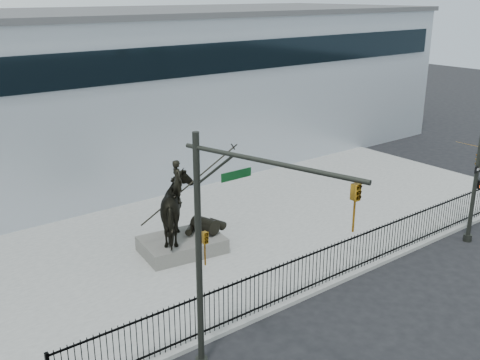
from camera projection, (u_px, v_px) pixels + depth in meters
ground at (365, 293)px, 20.21m from camera, size 120.00×120.00×0.00m
plaza at (245, 230)px, 25.41m from camera, size 30.00×12.00×0.15m
building at (110, 93)px, 33.69m from camera, size 44.00×14.00×9.00m
picket_fence at (341, 258)px, 20.85m from camera, size 22.10×0.10×1.50m
statue_plinth at (182, 245)px, 23.02m from camera, size 3.52×2.66×0.61m
equestrian_statue at (182, 209)px, 22.54m from camera, size 4.12×2.85×3.52m
traffic_signal_left at (224, 248)px, 14.51m from camera, size 1.52×4.84×7.00m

